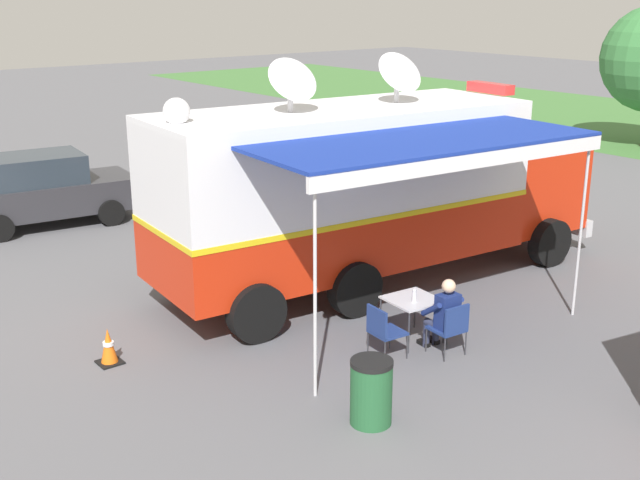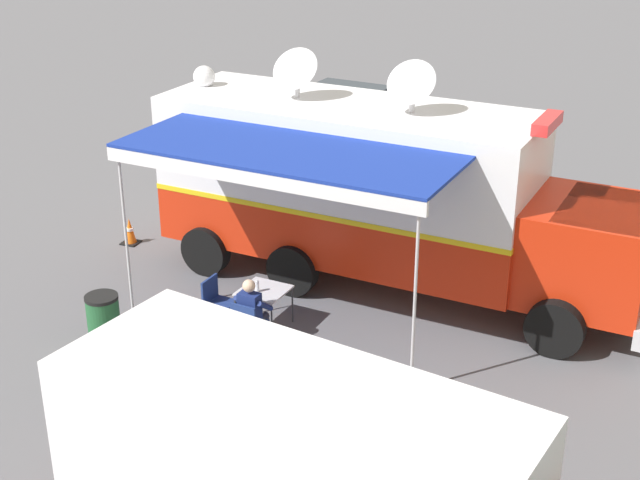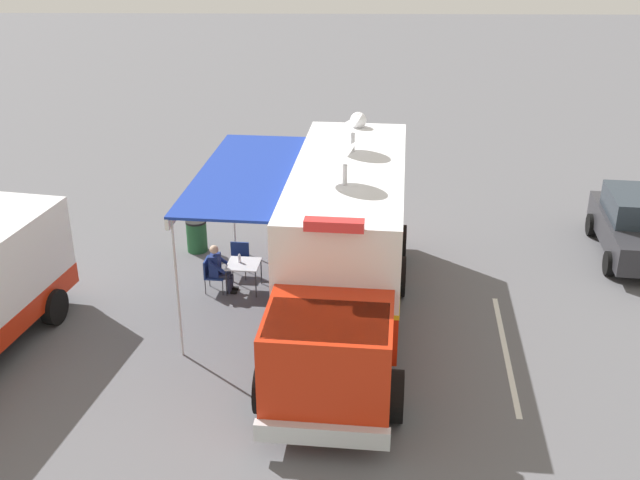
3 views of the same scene
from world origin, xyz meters
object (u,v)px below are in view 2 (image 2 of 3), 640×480
Objects in this scene: folding_table at (264,293)px; folding_chair_beside_table at (216,298)px; water_bottle at (257,286)px; folding_chair_at_table at (247,321)px; seated_responder at (253,310)px; command_truck at (382,190)px; traffic_cone at (130,231)px; trash_bin at (104,320)px; car_behind_truck at (350,118)px.

folding_chair_beside_table is at bearing -75.95° from folding_table.
water_bottle is 0.26× the size of folding_chair_at_table.
folding_chair_at_table is at bearing -5.17° from seated_responder.
command_truck is 3.09m from folding_table.
command_truck is 5.87m from traffic_cone.
water_bottle is 0.39× the size of traffic_cone.
folding_table is 1.00× the size of folding_chair_at_table.
seated_responder is 2.56m from trash_bin.
water_bottle reaches higher than trash_bin.
folding_chair_beside_table is (-0.59, -0.91, 0.00)m from folding_chair_at_table.
folding_table is 1.50× the size of traffic_cone.
seated_responder is 0.28× the size of car_behind_truck.
trash_bin is 12.06m from car_behind_truck.
water_bottle is 4.87m from traffic_cone.
car_behind_truck is (-8.02, -3.59, -1.07)m from command_truck.
traffic_cone is 8.49m from car_behind_truck.
folding_table is (2.47, -1.34, -1.27)m from command_truck.
trash_bin reaches higher than folding_chair_beside_table.
seated_responder is (0.61, 0.08, -0.02)m from folding_table.
car_behind_truck reaches higher than trash_bin.
command_truck reaches higher than folding_chair_at_table.
folding_chair_beside_table is 0.70× the size of seated_responder.
command_truck is at bearing 158.58° from folding_chair_at_table.
folding_table is 2.78m from trash_bin.
car_behind_truck is (-10.60, -2.17, 0.05)m from water_bottle.
folding_table is 0.62m from seated_responder.
trash_bin is at bearing -56.72° from water_bottle.
trash_bin is (1.56, -2.29, -0.22)m from folding_table.
folding_chair_beside_table is at bearing -113.27° from seated_responder.
command_truck is 16.68× the size of traffic_cone.
folding_chair_beside_table reaches higher than folding_table.
folding_chair_beside_table is 0.96× the size of trash_bin.
water_bottle is 0.78m from folding_chair_at_table.
folding_chair_beside_table is (0.11, -0.78, -0.32)m from water_bottle.
water_bottle reaches higher than folding_chair_beside_table.
folding_chair_at_table is at bearing 107.92° from trash_bin.
command_truck is 11.12× the size of folding_chair_at_table.
water_bottle is 0.25× the size of trash_bin.
traffic_cone is (-3.84, -1.99, -0.18)m from trash_bin.
seated_responder is 11.35m from car_behind_truck.
folding_table is 0.82m from folding_chair_at_table.
command_truck is 3.75m from folding_chair_beside_table.
folding_chair_beside_table is 1.02m from seated_responder.
car_behind_truck is (-10.49, -2.24, 0.21)m from folding_table.
traffic_cone is at bearing -152.59° from trash_bin.
command_truck is at bearing 157.67° from seated_responder.
water_bottle reaches higher than traffic_cone.
water_bottle reaches higher than folding_chair_at_table.
command_truck is 11.12× the size of folding_chair_beside_table.
water_bottle is at bearing 60.55° from traffic_cone.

